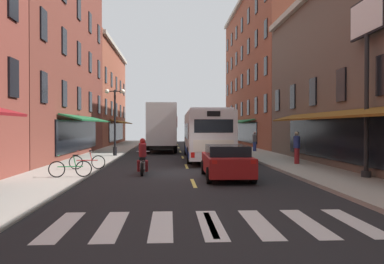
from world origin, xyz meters
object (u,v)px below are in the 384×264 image
(billboard_sign, at_px, (367,41))
(box_truck, at_px, (163,128))
(pedestrian_mid, at_px, (297,147))
(transit_bus, at_px, (205,134))
(sedan_near, at_px, (226,161))
(pedestrian_far, at_px, (255,141))
(bicycle_mid, at_px, (87,162))
(sedan_mid, at_px, (166,140))
(bicycle_near, at_px, (70,168))
(street_lamp_twin, at_px, (115,118))
(motorcycle_rider, at_px, (143,159))

(billboard_sign, xyz_separation_m, box_truck, (-8.58, 18.70, -3.59))
(box_truck, relative_size, pedestrian_mid, 4.33)
(billboard_sign, xyz_separation_m, transit_bus, (-5.58, 10.93, -3.97))
(sedan_near, xyz_separation_m, pedestrian_far, (4.71, 16.35, 0.24))
(billboard_sign, relative_size, pedestrian_mid, 4.08)
(bicycle_mid, bearing_deg, billboard_sign, -17.04)
(transit_bus, bearing_deg, sedan_mid, 98.99)
(sedan_near, distance_m, bicycle_near, 6.41)
(sedan_near, height_order, street_lamp_twin, street_lamp_twin)
(box_truck, bearing_deg, bicycle_mid, -102.54)
(billboard_sign, relative_size, pedestrian_far, 4.50)
(billboard_sign, bearing_deg, bicycle_mid, 162.96)
(sedan_mid, bearing_deg, street_lamp_twin, -101.97)
(sedan_near, bearing_deg, transit_bus, 89.97)
(box_truck, bearing_deg, sedan_mid, 89.09)
(sedan_mid, xyz_separation_m, pedestrian_far, (7.55, -11.66, 0.28))
(sedan_near, bearing_deg, street_lamp_twin, 117.80)
(street_lamp_twin, bearing_deg, pedestrian_far, 22.19)
(bicycle_near, xyz_separation_m, street_lamp_twin, (0.15, 12.13, 2.26))
(box_truck, relative_size, motorcycle_rider, 3.73)
(box_truck, distance_m, bicycle_mid, 15.49)
(billboard_sign, bearing_deg, pedestrian_far, 92.91)
(sedan_mid, bearing_deg, billboard_sign, -73.75)
(bicycle_mid, bearing_deg, sedan_mid, 82.09)
(box_truck, distance_m, pedestrian_far, 7.92)
(pedestrian_far, bearing_deg, pedestrian_mid, 178.50)
(box_truck, distance_m, bicycle_near, 18.45)
(billboard_sign, relative_size, bicycle_near, 4.27)
(bicycle_near, bearing_deg, sedan_mid, 82.80)
(billboard_sign, distance_m, sedan_mid, 30.51)
(pedestrian_mid, bearing_deg, transit_bus, -160.89)
(sedan_near, distance_m, bicycle_mid, 6.93)
(sedan_near, relative_size, motorcycle_rider, 2.16)
(motorcycle_rider, height_order, pedestrian_far, pedestrian_far)
(bicycle_near, xyz_separation_m, pedestrian_far, (11.11, 16.61, 0.46))
(billboard_sign, distance_m, bicycle_near, 13.07)
(motorcycle_rider, bearing_deg, pedestrian_mid, 21.73)
(bicycle_mid, bearing_deg, bicycle_near, -91.14)
(billboard_sign, xyz_separation_m, bicycle_mid, (-11.93, 3.66, -5.16))
(sedan_near, relative_size, sedan_mid, 1.01)
(pedestrian_far, bearing_deg, billboard_sign, -178.14)
(bicycle_near, bearing_deg, pedestrian_mid, 25.44)
(billboard_sign, distance_m, sedan_near, 7.51)
(motorcycle_rider, xyz_separation_m, bicycle_near, (-2.78, -1.96, -0.21))
(transit_bus, height_order, sedan_near, transit_bus)
(sedan_mid, distance_m, pedestrian_mid, 24.20)
(box_truck, height_order, street_lamp_twin, street_lamp_twin)
(sedan_near, bearing_deg, box_truck, 99.56)
(box_truck, relative_size, bicycle_mid, 4.51)
(bicycle_near, bearing_deg, bicycle_mid, 88.86)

